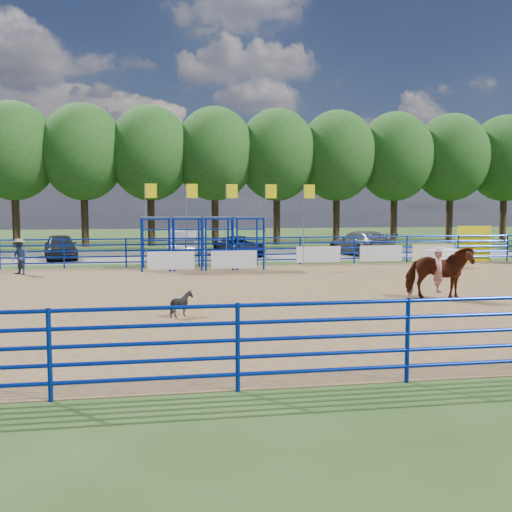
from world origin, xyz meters
The scene contains 14 objects.
ground centered at (0.00, 0.00, 0.00)m, with size 120.00×120.00×0.00m, color #355020.
arena_dirt centered at (0.00, 0.00, 0.01)m, with size 30.00×20.00×0.02m, color olive.
gravel_strip centered at (0.00, 17.00, 0.01)m, with size 40.00×10.00×0.01m, color slate.
announcer_table centered at (9.73, 7.29, 0.48)m, with size 1.72×0.80×0.92m, color white.
horse_and_rider centered at (4.80, -1.81, 0.97)m, with size 2.33×1.73×2.43m.
calf centered at (-3.69, -3.36, 0.38)m, with size 0.58×0.65×0.71m, color black.
spectator_cowboy centered at (-10.53, 7.61, 0.82)m, with size 0.94×0.93×1.59m.
car_a centered at (-10.07, 15.40, 0.74)m, with size 1.74×4.31×1.47m, color black.
car_b centered at (-2.73, 16.84, 0.80)m, with size 1.67×4.79×1.58m, color gray.
car_c centered at (0.59, 15.92, 0.62)m, with size 2.03×4.41×1.22m, color #141933.
car_d centered at (8.22, 15.11, 0.78)m, with size 2.16×5.32×1.54m, color #58595B.
perimeter_fence centered at (0.00, 0.00, 0.75)m, with size 30.10×20.10×1.50m.
chute_assembly centered at (-1.90, 8.84, 1.26)m, with size 19.32×2.41×4.20m.
treeline centered at (0.00, 26.00, 7.53)m, with size 56.40×6.40×11.24m.
Camera 1 is at (-4.23, -19.24, 3.10)m, focal length 40.00 mm.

